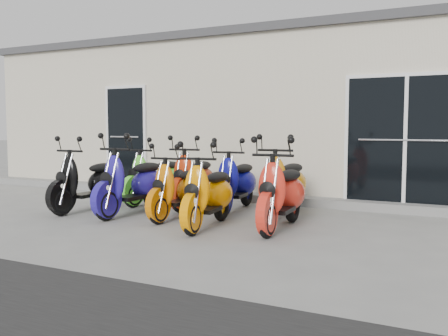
{
  "coord_description": "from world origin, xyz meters",
  "views": [
    {
      "loc": [
        3.66,
        -6.62,
        1.43
      ],
      "look_at": [
        0.0,
        0.6,
        0.75
      ],
      "focal_mm": 40.0,
      "sensor_mm": 36.0,
      "label": 1
    }
  ],
  "objects_px": {
    "scooter_front_red": "(282,183)",
    "scooter_front_black": "(88,173)",
    "scooter_back_green": "(155,170)",
    "scooter_front_orange_b": "(208,184)",
    "scooter_back_blue": "(237,174)",
    "scooter_back_red": "(194,171)",
    "scooter_back_yellow": "(284,174)",
    "scooter_front_blue": "(132,174)",
    "scooter_front_orange_a": "(179,181)"
  },
  "relations": [
    {
      "from": "scooter_back_yellow",
      "to": "scooter_front_orange_b",
      "type": "bearing_deg",
      "value": -112.33
    },
    {
      "from": "scooter_front_blue",
      "to": "scooter_front_orange_a",
      "type": "height_order",
      "value": "scooter_front_blue"
    },
    {
      "from": "scooter_front_orange_b",
      "to": "scooter_back_green",
      "type": "relative_size",
      "value": 0.99
    },
    {
      "from": "scooter_front_orange_a",
      "to": "scooter_front_orange_b",
      "type": "height_order",
      "value": "scooter_front_orange_b"
    },
    {
      "from": "scooter_front_red",
      "to": "scooter_front_orange_b",
      "type": "bearing_deg",
      "value": -162.55
    },
    {
      "from": "scooter_front_blue",
      "to": "scooter_front_orange_b",
      "type": "bearing_deg",
      "value": -11.07
    },
    {
      "from": "scooter_back_green",
      "to": "scooter_front_red",
      "type": "bearing_deg",
      "value": -14.49
    },
    {
      "from": "scooter_back_blue",
      "to": "scooter_back_yellow",
      "type": "height_order",
      "value": "scooter_back_yellow"
    },
    {
      "from": "scooter_front_orange_b",
      "to": "scooter_back_blue",
      "type": "bearing_deg",
      "value": 93.47
    },
    {
      "from": "scooter_back_blue",
      "to": "scooter_front_black",
      "type": "bearing_deg",
      "value": -158.33
    },
    {
      "from": "scooter_front_black",
      "to": "scooter_front_blue",
      "type": "height_order",
      "value": "scooter_front_blue"
    },
    {
      "from": "scooter_front_orange_b",
      "to": "scooter_back_red",
      "type": "height_order",
      "value": "scooter_back_red"
    },
    {
      "from": "scooter_back_blue",
      "to": "scooter_front_orange_b",
      "type": "bearing_deg",
      "value": -85.48
    },
    {
      "from": "scooter_back_blue",
      "to": "scooter_back_green",
      "type": "bearing_deg",
      "value": 174.31
    },
    {
      "from": "scooter_front_black",
      "to": "scooter_back_yellow",
      "type": "xyz_separation_m",
      "value": [
        3.1,
        1.1,
        0.02
      ]
    },
    {
      "from": "scooter_front_black",
      "to": "scooter_front_blue",
      "type": "xyz_separation_m",
      "value": [
        0.91,
        0.03,
        0.03
      ]
    },
    {
      "from": "scooter_front_orange_a",
      "to": "scooter_back_red",
      "type": "bearing_deg",
      "value": 109.51
    },
    {
      "from": "scooter_back_red",
      "to": "scooter_back_green",
      "type": "bearing_deg",
      "value": 170.81
    },
    {
      "from": "scooter_front_blue",
      "to": "scooter_back_green",
      "type": "relative_size",
      "value": 1.07
    },
    {
      "from": "scooter_front_orange_a",
      "to": "scooter_back_blue",
      "type": "height_order",
      "value": "scooter_back_blue"
    },
    {
      "from": "scooter_front_blue",
      "to": "scooter_front_orange_b",
      "type": "xyz_separation_m",
      "value": [
        1.59,
        -0.36,
        -0.05
      ]
    },
    {
      "from": "scooter_front_black",
      "to": "scooter_front_orange_b",
      "type": "bearing_deg",
      "value": -5.29
    },
    {
      "from": "scooter_front_orange_a",
      "to": "scooter_front_orange_b",
      "type": "bearing_deg",
      "value": -28.25
    },
    {
      "from": "scooter_front_blue",
      "to": "scooter_front_orange_a",
      "type": "xyz_separation_m",
      "value": [
        0.84,
        0.06,
        -0.08
      ]
    },
    {
      "from": "scooter_front_orange_a",
      "to": "scooter_back_yellow",
      "type": "height_order",
      "value": "scooter_back_yellow"
    },
    {
      "from": "scooter_front_orange_b",
      "to": "scooter_back_blue",
      "type": "relative_size",
      "value": 0.99
    },
    {
      "from": "scooter_back_blue",
      "to": "scooter_back_yellow",
      "type": "relative_size",
      "value": 0.95
    },
    {
      "from": "scooter_front_black",
      "to": "scooter_front_blue",
      "type": "relative_size",
      "value": 0.96
    },
    {
      "from": "scooter_front_blue",
      "to": "scooter_back_green",
      "type": "bearing_deg",
      "value": 108.55
    },
    {
      "from": "scooter_back_yellow",
      "to": "scooter_back_red",
      "type": "bearing_deg",
      "value": 179.79
    },
    {
      "from": "scooter_back_red",
      "to": "scooter_front_orange_a",
      "type": "bearing_deg",
      "value": -78.98
    },
    {
      "from": "scooter_front_blue",
      "to": "scooter_back_blue",
      "type": "bearing_deg",
      "value": 41.82
    },
    {
      "from": "scooter_front_orange_b",
      "to": "scooter_back_red",
      "type": "relative_size",
      "value": 0.96
    },
    {
      "from": "scooter_front_orange_b",
      "to": "scooter_back_red",
      "type": "xyz_separation_m",
      "value": [
        -1.09,
        1.46,
        0.02
      ]
    },
    {
      "from": "scooter_front_blue",
      "to": "scooter_back_yellow",
      "type": "xyz_separation_m",
      "value": [
        2.2,
        1.07,
        -0.01
      ]
    },
    {
      "from": "scooter_front_black",
      "to": "scooter_back_red",
      "type": "distance_m",
      "value": 1.8
    },
    {
      "from": "scooter_front_blue",
      "to": "scooter_back_red",
      "type": "xyz_separation_m",
      "value": [
        0.5,
        1.1,
        -0.02
      ]
    },
    {
      "from": "scooter_front_red",
      "to": "scooter_front_blue",
      "type": "bearing_deg",
      "value": 176.93
    },
    {
      "from": "scooter_back_red",
      "to": "scooter_back_blue",
      "type": "bearing_deg",
      "value": -5.59
    },
    {
      "from": "scooter_front_red",
      "to": "scooter_back_red",
      "type": "bearing_deg",
      "value": 148.81
    },
    {
      "from": "scooter_back_red",
      "to": "scooter_back_blue",
      "type": "relative_size",
      "value": 1.03
    },
    {
      "from": "scooter_back_blue",
      "to": "scooter_back_yellow",
      "type": "xyz_separation_m",
      "value": [
        0.87,
        -0.05,
        0.03
      ]
    },
    {
      "from": "scooter_front_black",
      "to": "scooter_back_green",
      "type": "distance_m",
      "value": 1.29
    },
    {
      "from": "scooter_front_red",
      "to": "scooter_front_orange_a",
      "type": "bearing_deg",
      "value": 174.8
    },
    {
      "from": "scooter_front_orange_a",
      "to": "scooter_back_blue",
      "type": "distance_m",
      "value": 1.16
    },
    {
      "from": "scooter_front_orange_a",
      "to": "scooter_back_green",
      "type": "xyz_separation_m",
      "value": [
        -1.18,
        1.06,
        0.03
      ]
    },
    {
      "from": "scooter_back_red",
      "to": "scooter_front_black",
      "type": "bearing_deg",
      "value": -148.62
    },
    {
      "from": "scooter_front_red",
      "to": "scooter_front_black",
      "type": "bearing_deg",
      "value": 177.45
    },
    {
      "from": "scooter_front_blue",
      "to": "scooter_back_red",
      "type": "bearing_deg",
      "value": 67.11
    },
    {
      "from": "scooter_front_black",
      "to": "scooter_back_green",
      "type": "bearing_deg",
      "value": 66.13
    }
  ]
}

